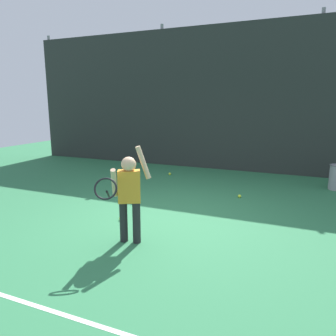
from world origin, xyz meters
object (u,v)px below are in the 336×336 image
object	(u,v)px
tennis_ball_3	(170,174)
tennis_ball_5	(121,218)
tennis_player	(128,192)
tennis_ball_1	(239,196)

from	to	relation	value
tennis_ball_3	tennis_ball_5	distance (m)	3.45
tennis_player	tennis_ball_5	world-z (taller)	tennis_player
tennis_ball_5	tennis_ball_3	bearing A→B (deg)	99.25
tennis_ball_1	tennis_ball_5	size ratio (longest dim) A/B	1.00
tennis_ball_1	tennis_ball_5	distance (m)	2.57
tennis_player	tennis_ball_5	bearing A→B (deg)	101.08
tennis_ball_1	tennis_ball_3	size ratio (longest dim) A/B	1.00
tennis_ball_3	tennis_ball_1	bearing A→B (deg)	-32.74
tennis_player	tennis_ball_5	xyz separation A→B (m)	(-0.55, 0.68, -0.69)
tennis_ball_1	tennis_ball_5	world-z (taller)	same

